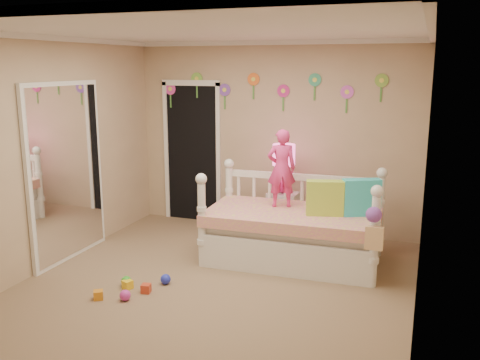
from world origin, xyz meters
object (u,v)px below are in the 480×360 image
at_px(child, 281,168).
at_px(nightstand, 283,216).
at_px(daybed, 293,216).
at_px(table_lamp, 284,161).

relative_size(child, nightstand, 1.47).
xyz_separation_m(child, nightstand, (-0.13, 0.58, -0.76)).
bearing_deg(child, daybed, 121.85).
xyz_separation_m(daybed, table_lamp, (-0.32, 0.72, 0.51)).
height_order(child, nightstand, child).
relative_size(child, table_lamp, 1.46).
relative_size(daybed, nightstand, 3.19).
bearing_deg(child, nightstand, -98.55).
xyz_separation_m(daybed, nightstand, (-0.32, 0.72, -0.23)).
relative_size(nightstand, table_lamp, 0.99).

